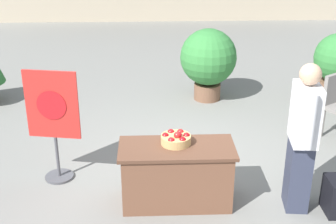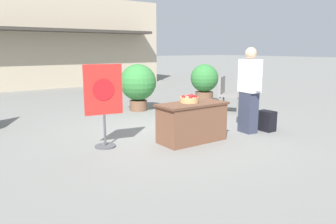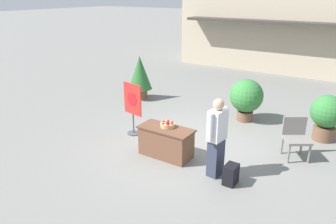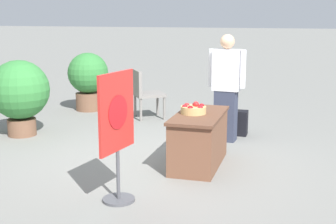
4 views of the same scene
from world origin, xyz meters
name	(u,v)px [view 1 (image 1 of 4)]	position (x,y,z in m)	size (l,w,h in m)	color
ground_plane	(179,167)	(0.00, 0.00, 0.00)	(120.00, 120.00, 0.00)	slate
display_table	(177,174)	(-0.08, -0.78, 0.36)	(1.31, 0.61, 0.72)	brown
apple_basket	(176,139)	(-0.08, -0.70, 0.78)	(0.34, 0.34, 0.16)	tan
person_visitor	(303,138)	(1.28, -0.92, 0.88)	(0.30, 0.61, 1.72)	#33384C
backpack	(336,196)	(1.70, -1.06, 0.21)	(0.24, 0.34, 0.42)	black
poster_board	(54,120)	(-1.55, -0.19, 0.81)	(0.65, 0.36, 1.44)	#4C4C51
potted_plant_far_right	(208,59)	(0.66, 2.46, 0.75)	(0.99, 0.99, 1.28)	brown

